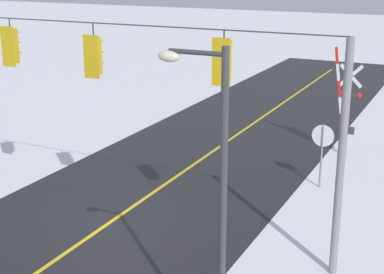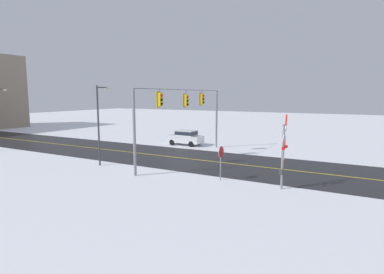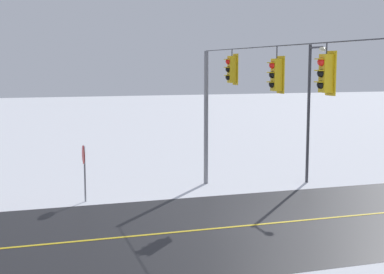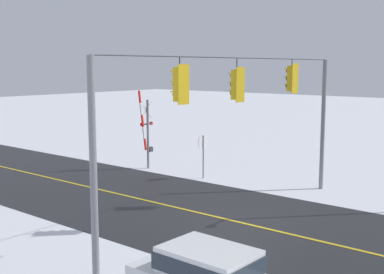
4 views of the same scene
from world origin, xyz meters
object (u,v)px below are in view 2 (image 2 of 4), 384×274
(railroad_crossing, at_px, (283,153))
(stop_sign, at_px, (221,155))
(streetlamp_near, at_px, (100,118))
(parked_car_white, at_px, (186,137))

(railroad_crossing, bearing_deg, stop_sign, 90.26)
(stop_sign, xyz_separation_m, railroad_crossing, (0.02, -4.10, 0.55))
(stop_sign, distance_m, streetlamp_near, 10.78)
(railroad_crossing, height_order, parked_car_white, railroad_crossing)
(railroad_crossing, bearing_deg, parked_car_white, 49.22)
(stop_sign, relative_size, streetlamp_near, 0.36)
(parked_car_white, xyz_separation_m, streetlamp_near, (-12.25, 0.94, 2.96))
(railroad_crossing, xyz_separation_m, streetlamp_near, (-0.43, 14.64, 1.65))
(railroad_crossing, relative_size, streetlamp_near, 0.70)
(stop_sign, xyz_separation_m, parked_car_white, (11.84, 9.60, -0.76))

